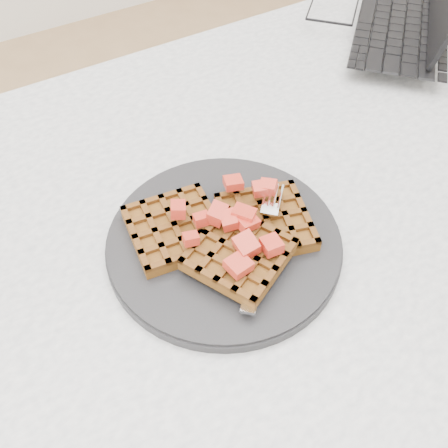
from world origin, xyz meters
The scene contains 7 objects.
ground centered at (0.00, 0.00, 0.00)m, with size 4.00×4.00×0.00m, color tan.
table centered at (0.00, 0.00, 0.64)m, with size 1.20×0.80×0.75m.
plate centered at (-0.09, -0.04, 0.76)m, with size 0.27×0.27×0.02m, color black.
waffles centered at (-0.09, -0.04, 0.78)m, with size 0.21×0.19×0.03m.
strawberry_pile centered at (-0.09, -0.04, 0.80)m, with size 0.15×0.15×0.02m, color #A71307, non-canonical shape.
fork centered at (-0.05, -0.07, 0.77)m, with size 0.02×0.18×0.02m, color silver, non-canonical shape.
laptop centered at (0.42, 0.24, 0.79)m, with size 0.45×0.44×0.26m.
Camera 1 is at (-0.27, -0.34, 1.22)m, focal length 40.00 mm.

